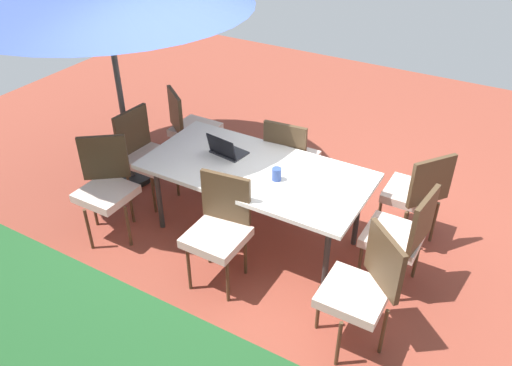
# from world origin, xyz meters

# --- Properties ---
(ground_plane) EXTENTS (10.00, 10.00, 0.02)m
(ground_plane) POSITION_xyz_m (0.00, 0.00, -0.01)
(ground_plane) COLOR brown
(dining_table) EXTENTS (2.05, 1.01, 0.76)m
(dining_table) POSITION_xyz_m (0.00, 0.00, 0.71)
(dining_table) COLOR white
(dining_table) RESTS_ON ground_plane
(chair_southeast) EXTENTS (0.58, 0.58, 0.98)m
(chair_southeast) POSITION_xyz_m (1.27, -0.71, 0.55)
(chair_southeast) COLOR beige
(chair_southeast) RESTS_ON ground_plane
(chair_west) EXTENTS (0.48, 0.47, 0.98)m
(chair_west) POSITION_xyz_m (-1.35, -0.03, 0.55)
(chair_west) COLOR beige
(chair_west) RESTS_ON ground_plane
(chair_northwest) EXTENTS (0.59, 0.59, 0.98)m
(chair_northwest) POSITION_xyz_m (-1.29, 0.70, 0.55)
(chair_northwest) COLOR beige
(chair_northwest) RESTS_ON ground_plane
(chair_northeast) EXTENTS (0.58, 0.58, 0.98)m
(chair_northeast) POSITION_xyz_m (1.25, 0.64, 0.55)
(chair_northeast) COLOR beige
(chair_northeast) RESTS_ON ground_plane
(chair_east) EXTENTS (0.47, 0.46, 0.98)m
(chair_east) POSITION_xyz_m (1.32, 0.00, 0.55)
(chair_east) COLOR beige
(chair_east) RESTS_ON ground_plane
(chair_south) EXTENTS (0.47, 0.48, 0.98)m
(chair_south) POSITION_xyz_m (-0.00, -0.67, 0.55)
(chair_south) COLOR beige
(chair_south) RESTS_ON ground_plane
(chair_southwest) EXTENTS (0.58, 0.58, 0.98)m
(chair_southwest) POSITION_xyz_m (-1.30, -0.69, 0.55)
(chair_southwest) COLOR beige
(chair_southwest) RESTS_ON ground_plane
(chair_north) EXTENTS (0.48, 0.49, 0.98)m
(chair_north) POSITION_xyz_m (-0.02, 0.64, 0.55)
(chair_north) COLOR beige
(chair_north) RESTS_ON ground_plane
(laptop) EXTENTS (0.35, 0.29, 0.21)m
(laptop) POSITION_xyz_m (0.37, -0.08, 0.81)
(laptop) COLOR #2D2D33
(laptop) RESTS_ON dining_table
(cup) EXTENTS (0.08, 0.08, 0.12)m
(cup) POSITION_xyz_m (-0.24, 0.06, 0.82)
(cup) COLOR #334C99
(cup) RESTS_ON dining_table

